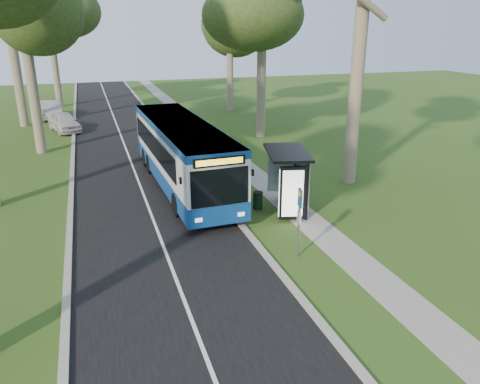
{
  "coord_description": "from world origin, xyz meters",
  "views": [
    {
      "loc": [
        -5.75,
        -15.37,
        8.15
      ],
      "look_at": [
        -0.08,
        2.03,
        1.6
      ],
      "focal_mm": 35.0,
      "sensor_mm": 36.0,
      "label": 1
    }
  ],
  "objects_px": {
    "bus_shelter": "(294,171)",
    "car_white": "(64,122)",
    "bus_stop_sign": "(299,215)",
    "car_silver": "(51,110)",
    "bus": "(182,154)",
    "litter_bin": "(258,200)"
  },
  "relations": [
    {
      "from": "car_silver",
      "to": "bus_shelter",
      "type": "bearing_deg",
      "value": -74.81
    },
    {
      "from": "bus_shelter",
      "to": "car_white",
      "type": "height_order",
      "value": "bus_shelter"
    },
    {
      "from": "bus_shelter",
      "to": "litter_bin",
      "type": "relative_size",
      "value": 4.31
    },
    {
      "from": "bus_stop_sign",
      "to": "bus_shelter",
      "type": "distance_m",
      "value": 4.37
    },
    {
      "from": "bus",
      "to": "car_white",
      "type": "relative_size",
      "value": 2.93
    },
    {
      "from": "bus_shelter",
      "to": "car_silver",
      "type": "relative_size",
      "value": 0.77
    },
    {
      "from": "bus_shelter",
      "to": "car_silver",
      "type": "xyz_separation_m",
      "value": [
        -11.72,
        28.26,
        -1.22
      ]
    },
    {
      "from": "bus",
      "to": "litter_bin",
      "type": "relative_size",
      "value": 15.66
    },
    {
      "from": "bus",
      "to": "car_white",
      "type": "bearing_deg",
      "value": 108.78
    },
    {
      "from": "bus_shelter",
      "to": "car_white",
      "type": "xyz_separation_m",
      "value": [
        -10.4,
        21.79,
        -1.23
      ]
    },
    {
      "from": "car_white",
      "to": "car_silver",
      "type": "relative_size",
      "value": 0.95
    },
    {
      "from": "bus_stop_sign",
      "to": "car_white",
      "type": "relative_size",
      "value": 0.61
    },
    {
      "from": "bus_stop_sign",
      "to": "car_silver",
      "type": "relative_size",
      "value": 0.57
    },
    {
      "from": "litter_bin",
      "to": "bus_stop_sign",
      "type": "bearing_deg",
      "value": -92.76
    },
    {
      "from": "bus_shelter",
      "to": "bus",
      "type": "bearing_deg",
      "value": 141.22
    },
    {
      "from": "bus_stop_sign",
      "to": "litter_bin",
      "type": "xyz_separation_m",
      "value": [
        0.24,
        4.97,
        -1.25
      ]
    },
    {
      "from": "bus",
      "to": "litter_bin",
      "type": "xyz_separation_m",
      "value": [
        2.68,
        -4.27,
        -1.36
      ]
    },
    {
      "from": "bus_shelter",
      "to": "litter_bin",
      "type": "distance_m",
      "value": 2.27
    },
    {
      "from": "bus",
      "to": "bus_stop_sign",
      "type": "xyz_separation_m",
      "value": [
        2.44,
        -9.24,
        -0.11
      ]
    },
    {
      "from": "bus",
      "to": "car_silver",
      "type": "xyz_separation_m",
      "value": [
        -7.69,
        23.08,
        -1.0
      ]
    },
    {
      "from": "bus_stop_sign",
      "to": "bus_shelter",
      "type": "relative_size",
      "value": 0.75
    },
    {
      "from": "bus_stop_sign",
      "to": "car_white",
      "type": "height_order",
      "value": "bus_stop_sign"
    }
  ]
}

